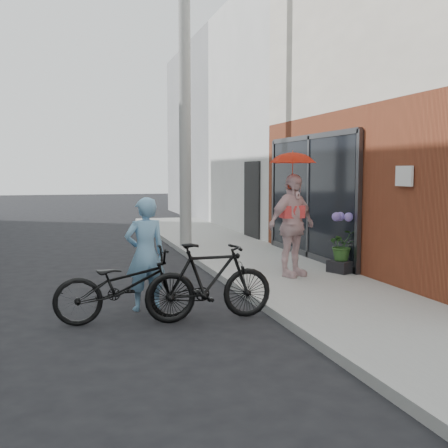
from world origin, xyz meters
name	(u,v)px	position (x,y,z in m)	size (l,w,h in m)	color
ground	(199,316)	(0.00, 0.00, 0.00)	(80.00, 80.00, 0.00)	black
sidewalk	(289,276)	(2.10, 2.00, 0.06)	(2.20, 24.00, 0.12)	gray
curb	(226,279)	(0.94, 2.00, 0.06)	(0.12, 24.00, 0.12)	#9E9E99
plaster_building	(355,120)	(7.20, 9.00, 3.50)	(8.00, 6.00, 7.00)	silver
east_building_far	(275,134)	(7.20, 16.00, 3.50)	(8.00, 8.00, 7.00)	gray
utility_pole	(185,102)	(1.10, 6.00, 3.50)	(0.28, 0.28, 7.00)	#9E9E99
officer	(145,254)	(-0.63, 0.51, 0.77)	(0.56, 0.37, 1.54)	#71A5CA
bike_left	(126,285)	(-0.95, -0.05, 0.47)	(0.62, 1.77, 0.93)	black
bike_right	(209,282)	(0.08, -0.25, 0.50)	(0.47, 1.66, 1.00)	black
kimono_woman	(292,225)	(2.00, 1.66, 0.98)	(1.01, 0.42, 1.73)	beige
parasol	(293,155)	(2.00, 1.66, 2.17)	(0.72, 0.72, 0.64)	red
planter	(342,266)	(3.00, 1.76, 0.22)	(0.39, 0.39, 0.21)	black
potted_plant	(342,245)	(3.00, 1.76, 0.60)	(0.49, 0.43, 0.55)	#2D5622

